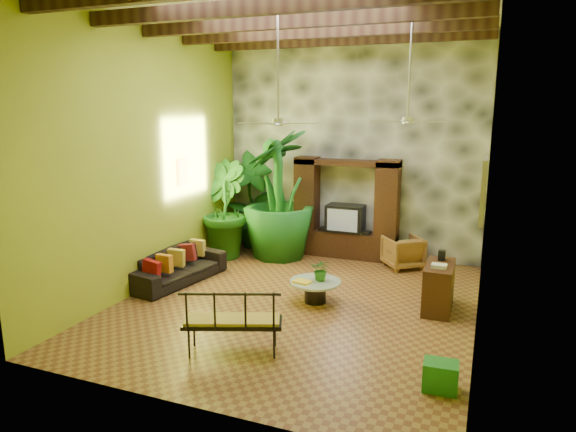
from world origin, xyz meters
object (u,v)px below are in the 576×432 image
at_px(wicker_armchair, 403,252).
at_px(green_bin, 440,376).
at_px(sofa, 177,266).
at_px(ceiling_fan_back, 408,109).
at_px(tall_plant_c, 279,194).
at_px(entertainment_center, 346,216).
at_px(ceiling_fan_front, 278,109).
at_px(tall_plant_b, 223,209).
at_px(tall_plant_a, 250,200).
at_px(coffee_table, 315,288).
at_px(iron_bench, 230,318).
at_px(side_console, 439,287).

distance_m(wicker_armchair, green_bin, 5.00).
bearing_deg(sofa, green_bin, -103.12).
xyz_separation_m(ceiling_fan_back, tall_plant_c, (-3.01, 1.34, -1.93)).
xyz_separation_m(entertainment_center, sofa, (-2.65, -2.96, -0.65)).
height_order(ceiling_fan_front, tall_plant_b, ceiling_fan_front).
bearing_deg(sofa, ceiling_fan_front, -93.56).
distance_m(entertainment_center, sofa, 4.03).
relative_size(entertainment_center, tall_plant_a, 1.00).
relative_size(tall_plant_a, coffee_table, 2.63).
xyz_separation_m(sofa, green_bin, (5.30, -2.22, -0.13)).
xyz_separation_m(ceiling_fan_back, iron_bench, (-1.80, -3.38, -2.86)).
relative_size(ceiling_fan_front, tall_plant_b, 0.83).
distance_m(tall_plant_b, side_console, 5.28).
bearing_deg(green_bin, iron_bench, -177.35).
height_order(ceiling_fan_back, wicker_armchair, ceiling_fan_back).
relative_size(sofa, tall_plant_c, 0.73).
bearing_deg(entertainment_center, iron_bench, -92.14).
xyz_separation_m(coffee_table, green_bin, (2.37, -2.19, -0.07)).
bearing_deg(tall_plant_c, coffee_table, -54.77).
bearing_deg(wicker_armchair, ceiling_fan_back, 60.55).
xyz_separation_m(wicker_armchair, green_bin, (1.25, -4.83, -0.16)).
xyz_separation_m(tall_plant_b, tall_plant_c, (1.24, 0.43, 0.35)).
height_order(sofa, wicker_armchair, wicker_armchair).
distance_m(wicker_armchair, coffee_table, 2.87).
height_order(wicker_armchair, coffee_table, wicker_armchair).
bearing_deg(wicker_armchair, entertainment_center, -50.78).
bearing_deg(entertainment_center, coffee_table, -84.70).
xyz_separation_m(sofa, tall_plant_c, (1.24, 2.37, 1.16)).
height_order(coffee_table, iron_bench, iron_bench).
relative_size(tall_plant_a, green_bin, 5.71).
bearing_deg(ceiling_fan_back, wicker_armchair, 97.29).
bearing_deg(coffee_table, wicker_armchair, 67.01).
bearing_deg(green_bin, tall_plant_c, 131.53).
relative_size(ceiling_fan_back, wicker_armchair, 2.46).
bearing_deg(tall_plant_c, tall_plant_b, -160.78).
xyz_separation_m(ceiling_fan_front, tall_plant_b, (-2.45, 2.51, -2.28)).
xyz_separation_m(coffee_table, side_console, (2.08, 0.46, 0.15)).
distance_m(tall_plant_a, iron_bench, 5.71).
distance_m(entertainment_center, tall_plant_b, 2.85).
bearing_deg(sofa, tall_plant_a, 4.41).
bearing_deg(tall_plant_b, ceiling_fan_front, -45.69).
height_order(ceiling_fan_back, green_bin, ceiling_fan_back).
distance_m(tall_plant_b, iron_bench, 4.97).
distance_m(tall_plant_a, coffee_table, 4.05).
distance_m(ceiling_fan_back, side_console, 3.15).
height_order(tall_plant_c, iron_bench, tall_plant_c).
bearing_deg(tall_plant_a, sofa, -95.19).
xyz_separation_m(ceiling_fan_front, coffee_table, (0.48, 0.55, -3.15)).
bearing_deg(side_console, coffee_table, -168.09).
bearing_deg(tall_plant_c, iron_bench, -75.57).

